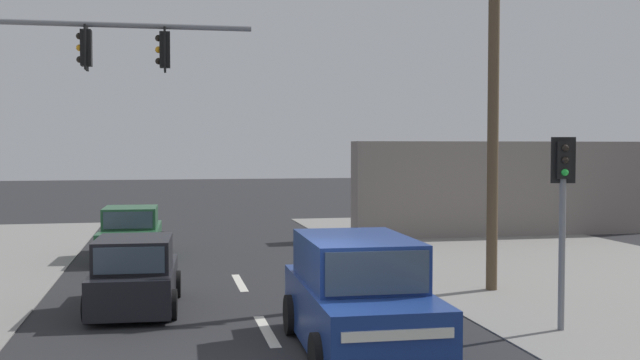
% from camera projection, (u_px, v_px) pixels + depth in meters
% --- Properties ---
extents(lane_dash_mid, '(0.20, 2.40, 0.01)m').
position_uv_depth(lane_dash_mid, '(267.00, 331.00, 13.74)').
color(lane_dash_mid, silver).
rests_on(lane_dash_mid, ground).
extents(lane_dash_far, '(0.20, 2.40, 0.01)m').
position_uv_depth(lane_dash_far, '(240.00, 283.00, 18.63)').
color(lane_dash_far, silver).
rests_on(lane_dash_far, ground).
extents(utility_pole_midground_right, '(1.80, 0.26, 8.78)m').
position_uv_depth(utility_pole_midground_right, '(493.00, 94.00, 17.41)').
color(utility_pole_midground_right, brown).
rests_on(utility_pole_midground_right, ground).
extents(traffic_signal_mast, '(5.29, 0.47, 6.00)m').
position_uv_depth(traffic_signal_mast, '(44.00, 106.00, 14.02)').
color(traffic_signal_mast, slate).
rests_on(traffic_signal_mast, ground).
extents(pedestal_signal_right_kerb, '(0.44, 0.31, 3.56)m').
position_uv_depth(pedestal_signal_right_kerb, '(563.00, 200.00, 13.61)').
color(pedestal_signal_right_kerb, slate).
rests_on(pedestal_signal_right_kerb, ground).
extents(shopfront_wall_far, '(12.00, 1.00, 3.60)m').
position_uv_depth(shopfront_wall_far, '(506.00, 189.00, 28.62)').
color(shopfront_wall_far, gray).
rests_on(shopfront_wall_far, ground).
extents(sedan_oncoming_mid, '(1.99, 4.29, 1.56)m').
position_uv_depth(sedan_oncoming_mid, '(131.00, 235.00, 22.83)').
color(sedan_oncoming_mid, '#235633').
rests_on(sedan_oncoming_mid, ground).
extents(suv_oncoming_near, '(2.15, 4.58, 1.90)m').
position_uv_depth(suv_oncoming_near, '(358.00, 299.00, 12.28)').
color(suv_oncoming_near, navy).
rests_on(suv_oncoming_near, ground).
extents(hatchback_receding_far, '(1.93, 3.71, 1.53)m').
position_uv_depth(hatchback_receding_far, '(135.00, 276.00, 15.50)').
color(hatchback_receding_far, black).
rests_on(hatchback_receding_far, ground).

